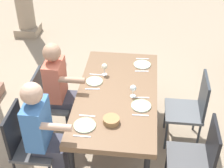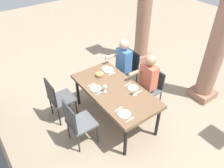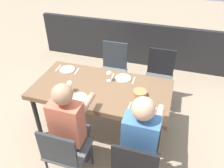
% 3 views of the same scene
% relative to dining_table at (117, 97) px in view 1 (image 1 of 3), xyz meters
% --- Properties ---
extents(ground_plane, '(16.00, 16.00, 0.00)m').
position_rel_dining_table_xyz_m(ground_plane, '(0.00, 0.00, -0.70)').
color(ground_plane, gray).
extents(dining_table, '(1.79, 0.91, 0.77)m').
position_rel_dining_table_xyz_m(dining_table, '(0.00, 0.00, 0.00)').
color(dining_table, brown).
rests_on(dining_table, ground).
extents(chair_west_north, '(0.44, 0.44, 0.95)m').
position_rel_dining_table_xyz_m(chair_west_north, '(-0.66, 0.88, -0.16)').
color(chair_west_north, '#4F4F50').
rests_on(chair_west_north, ground).
extents(chair_west_south, '(0.44, 0.44, 0.94)m').
position_rel_dining_table_xyz_m(chair_west_south, '(-0.66, -0.88, -0.15)').
color(chair_west_south, '#4F4F50').
rests_on(chair_west_south, ground).
extents(chair_mid_north, '(0.44, 0.44, 0.86)m').
position_rel_dining_table_xyz_m(chair_mid_north, '(0.11, 0.87, -0.20)').
color(chair_mid_north, '#5B5E61').
rests_on(chair_mid_north, ground).
extents(chair_mid_south, '(0.44, 0.44, 0.95)m').
position_rel_dining_table_xyz_m(chair_mid_south, '(0.11, -0.88, -0.16)').
color(chair_mid_south, '#5B5E61').
rests_on(chair_mid_south, ground).
extents(diner_woman_green, '(0.35, 0.50, 1.30)m').
position_rel_dining_table_xyz_m(diner_woman_green, '(-0.66, 0.67, 0.00)').
color(diner_woman_green, '#3F3F4C').
rests_on(diner_woman_green, ground).
extents(diner_man_white, '(0.35, 0.49, 1.29)m').
position_rel_dining_table_xyz_m(diner_man_white, '(0.11, 0.69, -0.01)').
color(diner_man_white, '#3F3F4C').
rests_on(diner_man_white, ground).
extents(plate_0, '(0.23, 0.23, 0.02)m').
position_rel_dining_table_xyz_m(plate_0, '(-0.59, 0.27, 0.07)').
color(plate_0, white).
rests_on(plate_0, dining_table).
extents(fork_0, '(0.02, 0.17, 0.01)m').
position_rel_dining_table_xyz_m(fork_0, '(-0.74, 0.27, 0.07)').
color(fork_0, silver).
rests_on(fork_0, dining_table).
extents(spoon_0, '(0.02, 0.17, 0.01)m').
position_rel_dining_table_xyz_m(spoon_0, '(-0.44, 0.27, 0.07)').
color(spoon_0, silver).
rests_on(spoon_0, dining_table).
extents(plate_1, '(0.22, 0.22, 0.02)m').
position_rel_dining_table_xyz_m(plate_1, '(-0.22, -0.28, 0.07)').
color(plate_1, white).
rests_on(plate_1, dining_table).
extents(wine_glass_1, '(0.07, 0.07, 0.15)m').
position_rel_dining_table_xyz_m(wine_glass_1, '(-0.05, -0.18, 0.17)').
color(wine_glass_1, white).
rests_on(wine_glass_1, dining_table).
extents(fork_1, '(0.02, 0.17, 0.01)m').
position_rel_dining_table_xyz_m(fork_1, '(-0.37, -0.28, 0.07)').
color(fork_1, silver).
rests_on(fork_1, dining_table).
extents(spoon_1, '(0.03, 0.17, 0.01)m').
position_rel_dining_table_xyz_m(spoon_1, '(-0.07, -0.28, 0.07)').
color(spoon_1, silver).
rests_on(spoon_1, dining_table).
extents(plate_2, '(0.20, 0.20, 0.02)m').
position_rel_dining_table_xyz_m(plate_2, '(0.18, 0.29, 0.07)').
color(plate_2, white).
rests_on(plate_2, dining_table).
extents(wine_glass_2, '(0.07, 0.07, 0.15)m').
position_rel_dining_table_xyz_m(wine_glass_2, '(0.35, 0.19, 0.18)').
color(wine_glass_2, white).
rests_on(wine_glass_2, dining_table).
extents(fork_2, '(0.03, 0.17, 0.01)m').
position_rel_dining_table_xyz_m(fork_2, '(0.03, 0.29, 0.07)').
color(fork_2, silver).
rests_on(fork_2, dining_table).
extents(spoon_2, '(0.02, 0.17, 0.01)m').
position_rel_dining_table_xyz_m(spoon_2, '(0.33, 0.29, 0.07)').
color(spoon_2, silver).
rests_on(spoon_2, dining_table).
extents(plate_3, '(0.22, 0.22, 0.02)m').
position_rel_dining_table_xyz_m(plate_3, '(0.62, -0.26, 0.07)').
color(plate_3, white).
rests_on(plate_3, dining_table).
extents(fork_3, '(0.03, 0.17, 0.01)m').
position_rel_dining_table_xyz_m(fork_3, '(0.47, -0.26, 0.07)').
color(fork_3, silver).
rests_on(fork_3, dining_table).
extents(spoon_3, '(0.03, 0.17, 0.01)m').
position_rel_dining_table_xyz_m(spoon_3, '(0.77, -0.26, 0.07)').
color(spoon_3, silver).
rests_on(spoon_3, dining_table).
extents(bread_basket, '(0.17, 0.17, 0.06)m').
position_rel_dining_table_xyz_m(bread_basket, '(-0.51, 0.01, 0.10)').
color(bread_basket, '#9E7547').
rests_on(bread_basket, dining_table).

